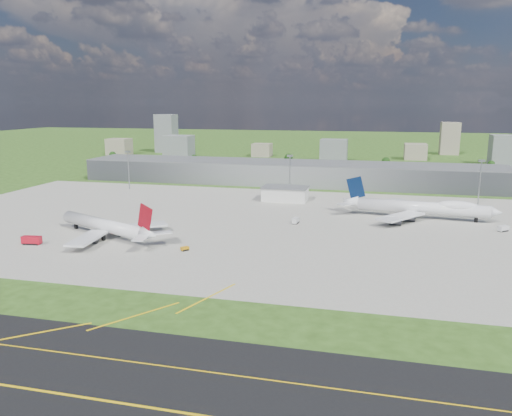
% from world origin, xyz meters
% --- Properties ---
extents(ground, '(1400.00, 1400.00, 0.00)m').
position_xyz_m(ground, '(0.00, 150.00, 0.00)').
color(ground, '#2E4A17').
rests_on(ground, ground).
extents(taxiway, '(1400.00, 60.00, 0.06)m').
position_xyz_m(taxiway, '(0.00, -110.00, 0.03)').
color(taxiway, black).
rests_on(taxiway, ground).
extents(apron, '(360.00, 190.00, 0.08)m').
position_xyz_m(apron, '(10.00, 40.00, 0.04)').
color(apron, gray).
rests_on(apron, ground).
extents(terminal, '(300.00, 42.00, 15.00)m').
position_xyz_m(terminal, '(0.00, 165.00, 7.50)').
color(terminal, gray).
rests_on(terminal, ground).
extents(ops_building, '(26.00, 16.00, 8.00)m').
position_xyz_m(ops_building, '(10.00, 100.00, 4.00)').
color(ops_building, silver).
rests_on(ops_building, ground).
extents(mast_west, '(3.50, 2.00, 25.90)m').
position_xyz_m(mast_west, '(-100.00, 115.00, 17.71)').
color(mast_west, gray).
rests_on(mast_west, ground).
extents(mast_center, '(3.50, 2.00, 25.90)m').
position_xyz_m(mast_center, '(10.00, 115.00, 17.71)').
color(mast_center, gray).
rests_on(mast_center, ground).
extents(mast_east, '(3.50, 2.00, 25.90)m').
position_xyz_m(mast_east, '(120.00, 115.00, 17.71)').
color(mast_east, gray).
rests_on(mast_east, ground).
extents(airliner_red_twin, '(62.48, 47.09, 18.16)m').
position_xyz_m(airliner_red_twin, '(-50.16, -0.02, 4.84)').
color(airliner_red_twin, white).
rests_on(airliner_red_twin, ground).
extents(airliner_blue_quad, '(77.05, 60.14, 20.11)m').
position_xyz_m(airliner_blue_quad, '(85.43, 70.03, 5.59)').
color(airliner_blue_quad, white).
rests_on(airliner_blue_quad, ground).
extents(fire_truck, '(8.10, 3.94, 3.46)m').
position_xyz_m(fire_truck, '(-74.62, -17.70, 1.73)').
color(fire_truck, '#B00C1D').
rests_on(fire_truck, ground).
extents(tug_yellow, '(3.35, 3.56, 1.60)m').
position_xyz_m(tug_yellow, '(-9.81, -11.07, 0.85)').
color(tug_yellow, orange).
rests_on(tug_yellow, ground).
extents(van_white_near, '(3.00, 5.64, 2.73)m').
position_xyz_m(van_white_near, '(25.43, 44.41, 1.37)').
color(van_white_near, silver).
rests_on(van_white_near, ground).
extents(van_white_far, '(5.50, 5.15, 2.64)m').
position_xyz_m(van_white_far, '(119.71, 51.70, 1.33)').
color(van_white_far, silver).
rests_on(van_white_far, ground).
extents(bldg_far_w, '(24.00, 20.00, 18.00)m').
position_xyz_m(bldg_far_w, '(-220.00, 320.00, 9.00)').
color(bldg_far_w, gray).
rests_on(bldg_far_w, ground).
extents(bldg_w, '(28.00, 22.00, 24.00)m').
position_xyz_m(bldg_w, '(-140.00, 300.00, 12.00)').
color(bldg_w, slate).
rests_on(bldg_w, ground).
extents(bldg_cw, '(20.00, 18.00, 14.00)m').
position_xyz_m(bldg_cw, '(-60.00, 340.00, 7.00)').
color(bldg_cw, gray).
rests_on(bldg_cw, ground).
extents(bldg_c, '(26.00, 20.00, 22.00)m').
position_xyz_m(bldg_c, '(20.00, 310.00, 11.00)').
color(bldg_c, slate).
rests_on(bldg_c, ground).
extents(bldg_ce, '(22.00, 24.00, 16.00)m').
position_xyz_m(bldg_ce, '(100.00, 350.00, 8.00)').
color(bldg_ce, gray).
rests_on(bldg_ce, ground).
extents(bldg_e, '(30.00, 22.00, 28.00)m').
position_xyz_m(bldg_e, '(180.00, 320.00, 14.00)').
color(bldg_e, slate).
rests_on(bldg_e, ground).
extents(bldg_tall_w, '(22.00, 20.00, 44.00)m').
position_xyz_m(bldg_tall_w, '(-180.00, 360.00, 22.00)').
color(bldg_tall_w, slate).
rests_on(bldg_tall_w, ground).
extents(bldg_tall_e, '(20.00, 18.00, 36.00)m').
position_xyz_m(bldg_tall_e, '(140.00, 410.00, 18.00)').
color(bldg_tall_e, gray).
rests_on(bldg_tall_e, ground).
extents(tree_far_w, '(7.20, 7.20, 8.80)m').
position_xyz_m(tree_far_w, '(-200.00, 270.00, 5.18)').
color(tree_far_w, '#382314').
rests_on(tree_far_w, ground).
extents(tree_w, '(6.75, 6.75, 8.25)m').
position_xyz_m(tree_w, '(-110.00, 265.00, 4.86)').
color(tree_w, '#382314').
rests_on(tree_w, ground).
extents(tree_c, '(8.10, 8.10, 9.90)m').
position_xyz_m(tree_c, '(-20.00, 280.00, 5.84)').
color(tree_c, '#382314').
rests_on(tree_c, ground).
extents(tree_e, '(7.65, 7.65, 9.35)m').
position_xyz_m(tree_e, '(70.00, 275.00, 5.51)').
color(tree_e, '#382314').
rests_on(tree_e, ground).
extents(tree_far_e, '(6.30, 6.30, 7.70)m').
position_xyz_m(tree_far_e, '(160.00, 285.00, 4.53)').
color(tree_far_e, '#382314').
rests_on(tree_far_e, ground).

